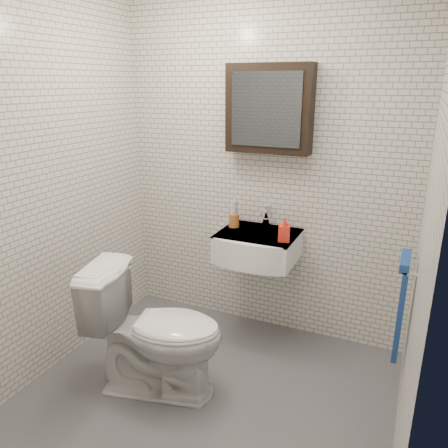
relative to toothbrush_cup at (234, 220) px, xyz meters
name	(u,v)px	position (x,y,z in m)	size (l,w,h in m)	color
ground	(206,396)	(0.16, -0.83, -0.90)	(2.20, 2.00, 0.01)	#53555B
room_shell	(202,165)	(0.16, -0.83, 0.56)	(2.22, 2.02, 2.51)	silver
washbasin	(256,247)	(0.21, -0.10, -0.15)	(0.55, 0.50, 0.20)	white
faucet	(266,218)	(0.21, 0.10, 0.01)	(0.06, 0.20, 0.15)	silver
mirror_cabinet	(269,109)	(0.21, 0.10, 0.80)	(0.60, 0.15, 0.60)	black
towel_rail	(402,302)	(1.21, -0.48, -0.18)	(0.09, 0.30, 0.58)	silver
toothbrush_cup	(234,220)	(0.00, 0.00, 0.00)	(0.10, 0.10, 0.22)	#A15B28
soap_bottle	(284,229)	(0.43, -0.15, 0.03)	(0.08, 0.08, 0.17)	orange
toilet	(156,331)	(-0.15, -0.87, -0.49)	(0.47, 0.82, 0.84)	white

